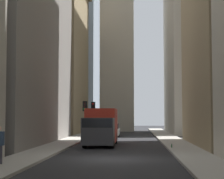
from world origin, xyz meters
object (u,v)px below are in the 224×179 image
sedan_white (111,130)px  traffic_light_midblock (85,110)px  traffic_light_far_junction (93,110)px  delivery_truck (101,127)px  discarded_bottle (172,146)px

sedan_white → traffic_light_midblock: (-1.43, 2.78, 2.21)m
traffic_light_midblock → traffic_light_far_junction: traffic_light_far_junction is taller
traffic_light_midblock → delivery_truck: bearing=-166.5°
traffic_light_far_junction → discarded_bottle: size_ratio=14.19×
delivery_truck → traffic_light_midblock: size_ratio=1.74×
sedan_white → traffic_light_far_junction: 5.32m
traffic_light_midblock → discarded_bottle: size_ratio=13.78×
sedan_white → traffic_light_far_junction: bearing=31.3°
delivery_truck → traffic_light_far_junction: size_ratio=1.69×
sedan_white → discarded_bottle: size_ratio=15.93×
sedan_white → traffic_light_far_junction: traffic_light_far_junction is taller
traffic_light_far_junction → discarded_bottle: traffic_light_far_junction is taller
sedan_white → traffic_light_far_junction: (4.11, 2.50, 2.29)m
sedan_white → traffic_light_far_junction: size_ratio=1.12×
traffic_light_far_junction → discarded_bottle: 21.84m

